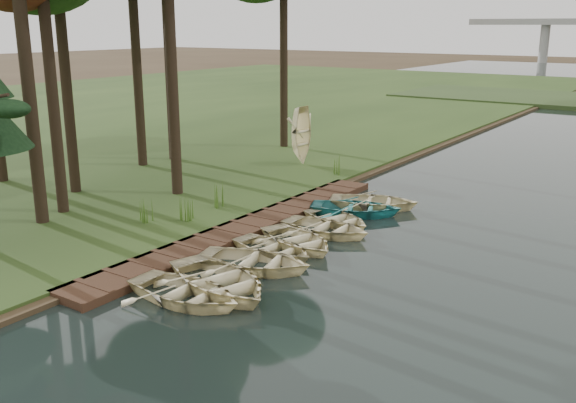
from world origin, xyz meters
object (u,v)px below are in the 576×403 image
Objects in this scene: boardwalk at (247,228)px; stored_rowboat at (302,158)px; rowboat_0 at (185,289)px; rowboat_1 at (219,278)px; rowboat_2 at (254,258)px.

stored_rowboat reaches higher than boardwalk.
stored_rowboat is (-6.58, 15.81, 0.19)m from rowboat_0.
rowboat_1 is (2.81, -4.89, 0.32)m from boardwalk.
rowboat_2 is (-0.19, 1.88, -0.04)m from rowboat_1.
boardwalk is 3.99m from rowboat_2.
rowboat_2 is at bearing 24.00° from rowboat_1.
rowboat_2 reaches higher than rowboat_0.
rowboat_0 is (2.51, -5.94, 0.27)m from boardwalk.
rowboat_0 is 1.10m from rowboat_1.
stored_rowboat reaches higher than rowboat_0.
rowboat_2 is 14.50m from stored_rowboat.
boardwalk is 3.99× the size of rowboat_1.
stored_rowboat is at bearing 21.96° from rowboat_0.
boardwalk is 4.45× the size of rowboat_2.
rowboat_1 is 1.32× the size of stored_rowboat.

